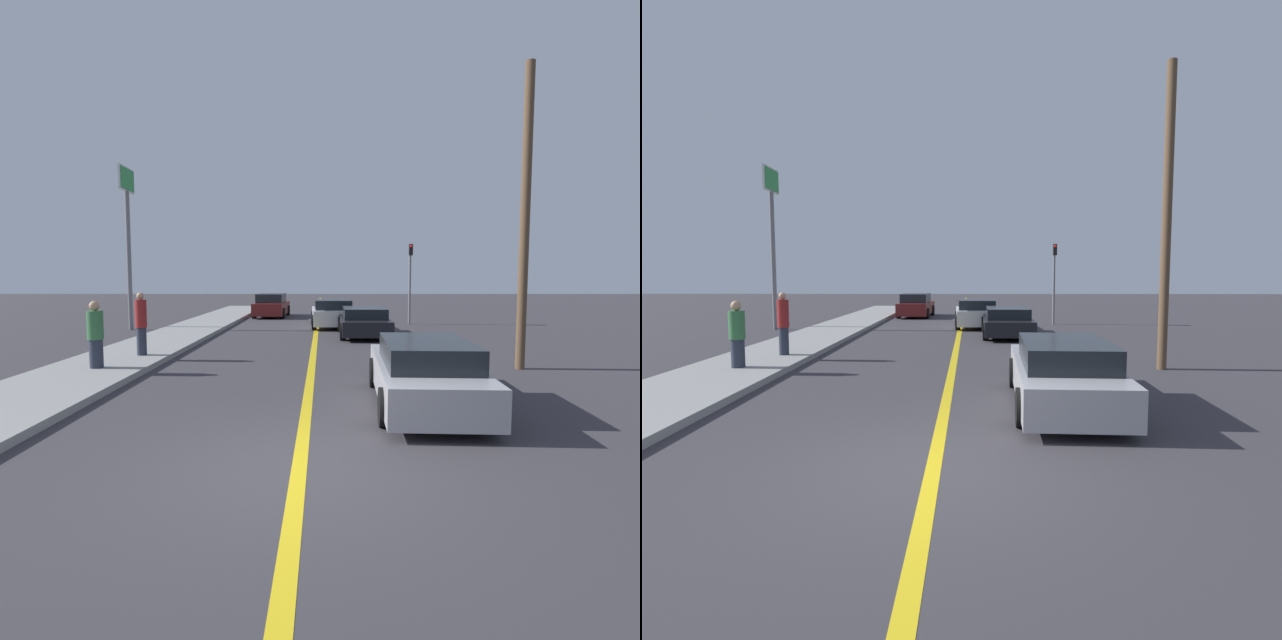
{
  "view_description": "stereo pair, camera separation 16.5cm",
  "coord_description": "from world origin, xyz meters",
  "views": [
    {
      "loc": [
        0.3,
        -6.05,
        2.45
      ],
      "look_at": [
        0.21,
        9.61,
        1.05
      ],
      "focal_mm": 28.0,
      "sensor_mm": 36.0,
      "label": 1
    },
    {
      "loc": [
        0.47,
        -6.05,
        2.45
      ],
      "look_at": [
        0.21,
        9.61,
        1.05
      ],
      "focal_mm": 28.0,
      "sensor_mm": 36.0,
      "label": 2
    }
  ],
  "objects": [
    {
      "name": "ground_plane",
      "position": [
        0.0,
        0.0,
        0.0
      ],
      "size": [
        120.0,
        120.0,
        0.0
      ],
      "primitive_type": "plane",
      "color": "#38353A"
    },
    {
      "name": "road_center_line",
      "position": [
        0.0,
        18.0,
        0.0
      ],
      "size": [
        0.2,
        60.0,
        0.01
      ],
      "color": "gold",
      "rests_on": "ground_plane"
    },
    {
      "name": "sidewalk_left",
      "position": [
        -5.46,
        15.78,
        0.08
      ],
      "size": [
        2.63,
        31.56,
        0.16
      ],
      "color": "gray",
      "rests_on": "ground_plane"
    },
    {
      "name": "car_near_right_lane",
      "position": [
        2.22,
        3.24,
        0.62
      ],
      "size": [
        2.04,
        4.76,
        1.26
      ],
      "rotation": [
        0.0,
        0.0,
        -0.04
      ],
      "color": "#9E9EA3",
      "rests_on": "ground_plane"
    },
    {
      "name": "car_ahead_center",
      "position": [
        1.95,
        13.99,
        0.58
      ],
      "size": [
        2.03,
        4.44,
        1.17
      ],
      "rotation": [
        0.0,
        0.0,
        -0.01
      ],
      "color": "black",
      "rests_on": "ground_plane"
    },
    {
      "name": "car_far_distant",
      "position": [
        0.76,
        17.5,
        0.64
      ],
      "size": [
        2.12,
        3.94,
        1.31
      ],
      "rotation": [
        0.0,
        0.0,
        0.04
      ],
      "color": "silver",
      "rests_on": "ground_plane"
    },
    {
      "name": "car_parked_left_lot",
      "position": [
        -2.74,
        23.35,
        0.66
      ],
      "size": [
        1.99,
        4.06,
        1.38
      ],
      "rotation": [
        0.0,
        0.0,
        -0.05
      ],
      "color": "maroon",
      "rests_on": "ground_plane"
    },
    {
      "name": "pedestrian_near_curb",
      "position": [
        -5.35,
        6.19,
        0.99
      ],
      "size": [
        0.39,
        0.39,
        1.67
      ],
      "color": "#282D3D",
      "rests_on": "sidewalk_left"
    },
    {
      "name": "pedestrian_mid_group",
      "position": [
        -4.94,
        8.19,
        1.07
      ],
      "size": [
        0.32,
        0.32,
        1.81
      ],
      "color": "#282D3D",
      "rests_on": "sidewalk_left"
    },
    {
      "name": "traffic_light",
      "position": [
        4.64,
        18.89,
        2.45
      ],
      "size": [
        0.18,
        0.4,
        3.99
      ],
      "color": "slate",
      "rests_on": "ground_plane"
    },
    {
      "name": "roadside_sign",
      "position": [
        -8.35,
        16.24,
        5.08
      ],
      "size": [
        0.2,
        1.61,
        7.19
      ],
      "color": "slate",
      "rests_on": "ground_plane"
    },
    {
      "name": "utility_pole",
      "position": [
        5.49,
        6.94,
        3.9
      ],
      "size": [
        0.24,
        0.24,
        7.8
      ],
      "color": "brown",
      "rests_on": "ground_plane"
    }
  ]
}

